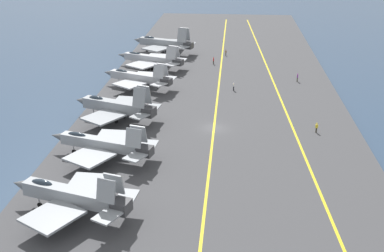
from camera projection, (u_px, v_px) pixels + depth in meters
ground_plane at (214, 130)px, 79.72m from camera, size 2000.00×2000.00×0.00m
carrier_deck at (214, 129)px, 79.64m from camera, size 217.72×47.52×0.40m
deck_stripe_foul_line at (294, 131)px, 78.53m from camera, size 195.64×11.72×0.01m
deck_stripe_centerline at (214, 128)px, 79.57m from camera, size 195.95×0.36×0.01m
parked_jet_second at (71, 196)px, 54.80m from camera, size 13.41×15.70×6.06m
parked_jet_third at (102, 144)px, 68.26m from camera, size 12.88×16.40×5.72m
parked_jet_fourth at (116, 106)px, 81.80m from camera, size 14.09×15.70×6.73m
parked_jet_fifth at (138, 77)px, 97.46m from camera, size 12.04×15.89×5.84m
parked_jet_sixth at (151, 59)px, 111.49m from camera, size 14.03×17.16×5.82m
parked_jet_seventh at (164, 43)px, 124.26m from camera, size 14.24×17.09×7.05m
crew_red_vest at (213, 60)px, 115.24m from camera, size 0.39×0.28×1.70m
crew_yellow_vest at (317, 127)px, 77.44m from camera, size 0.45×0.39×1.67m
crew_purple_vest at (297, 77)px, 102.48m from camera, size 0.41×0.30×1.80m
crew_brown_vest at (226, 52)px, 122.64m from camera, size 0.45×0.38×1.65m
crew_white_vest at (234, 86)px, 97.02m from camera, size 0.46×0.45×1.72m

